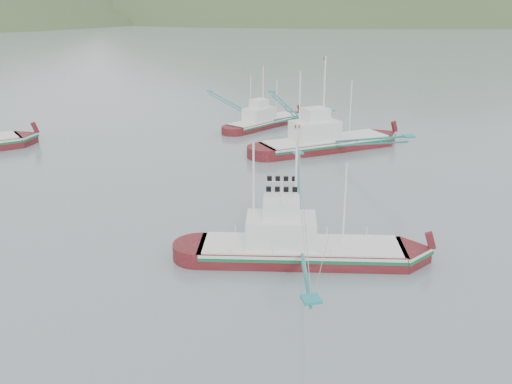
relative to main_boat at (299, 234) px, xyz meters
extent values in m
plane|color=slate|center=(-1.85, -0.50, -1.91)|extent=(1200.00, 1200.00, 0.00)
cube|color=#4D0C10|center=(0.15, -0.04, -1.72)|extent=(14.41, 7.06, 1.86)
cube|color=silver|center=(0.15, -0.04, -0.93)|extent=(14.16, 7.06, 0.20)
cube|color=#0D5F35|center=(0.15, -0.04, -1.17)|extent=(14.17, 7.08, 0.20)
cube|color=silver|center=(0.15, -0.04, -0.75)|extent=(13.69, 6.71, 0.11)
cube|color=silver|center=(-1.20, 0.31, 0.23)|extent=(5.23, 4.03, 2.04)
cube|color=silver|center=(-1.20, 0.31, 1.90)|extent=(2.85, 2.58, 1.30)
cylinder|color=white|center=(-0.30, 0.08, 3.38)|extent=(0.15, 0.15, 8.36)
cylinder|color=white|center=(-3.00, 0.77, 2.76)|extent=(0.13, 0.13, 7.10)
cylinder|color=white|center=(2.84, -0.73, 2.13)|extent=(0.11, 0.11, 5.85)
cube|color=#4D0C10|center=(6.85, 41.32, -1.75)|extent=(11.82, 9.81, 1.63)
cube|color=silver|center=(6.85, 41.32, -1.05)|extent=(11.66, 9.72, 0.18)
cube|color=#0D5F35|center=(6.85, 41.32, -1.26)|extent=(11.67, 9.74, 0.18)
cube|color=silver|center=(6.85, 41.32, -0.89)|extent=(11.23, 9.32, 0.10)
cube|color=silver|center=(5.86, 40.61, -0.03)|extent=(4.83, 4.51, 1.79)
cube|color=silver|center=(5.86, 40.61, 1.43)|extent=(2.77, 2.70, 1.14)
cylinder|color=white|center=(6.52, 41.08, 2.74)|extent=(0.13, 0.13, 7.34)
cylinder|color=white|center=(4.54, 39.65, 2.19)|extent=(0.11, 0.11, 6.24)
cylinder|color=white|center=(8.83, 42.76, 1.64)|extent=(0.10, 0.10, 5.14)
cube|color=#4D0C10|center=(11.14, 27.69, -1.70)|extent=(16.29, 7.71, 2.10)
cube|color=silver|center=(11.14, 27.69, -0.81)|extent=(16.01, 7.71, 0.23)
cube|color=#0D5F35|center=(11.14, 27.69, -1.07)|extent=(16.01, 7.74, 0.23)
cube|color=silver|center=(11.14, 27.69, -0.60)|extent=(15.48, 7.32, 0.13)
cube|color=silver|center=(9.61, 27.33, 0.51)|extent=(5.88, 4.48, 2.31)
cube|color=silver|center=(9.61, 27.33, 2.40)|extent=(3.19, 2.88, 1.47)
cylinder|color=white|center=(10.63, 27.57, 4.08)|extent=(0.17, 0.17, 9.45)
cylinder|color=white|center=(7.57, 26.85, 3.37)|extent=(0.15, 0.15, 8.03)
cylinder|color=white|center=(14.21, 28.42, 2.66)|extent=(0.13, 0.13, 6.62)
ellipsoid|color=#364B26|center=(238.15, 429.50, -1.91)|extent=(684.00, 432.00, 306.00)
ellipsoid|color=slate|center=(28.15, 559.50, -1.91)|extent=(960.00, 400.00, 240.00)
camera|label=1|loc=(-10.07, -34.06, 15.34)|focal=40.00mm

